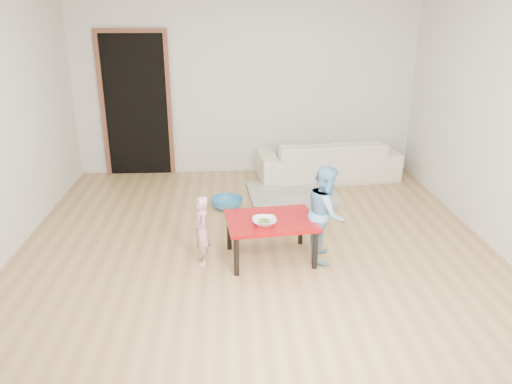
{
  "coord_description": "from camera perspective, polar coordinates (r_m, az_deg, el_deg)",
  "views": [
    {
      "loc": [
        -0.27,
        -4.87,
        2.4
      ],
      "look_at": [
        0.0,
        -0.2,
        0.65
      ],
      "focal_mm": 35.0,
      "sensor_mm": 36.0,
      "label": 1
    }
  ],
  "objects": [
    {
      "name": "floor",
      "position": [
        5.44,
        -0.12,
        -5.68
      ],
      "size": [
        5.0,
        5.0,
        0.01
      ],
      "primitive_type": "cube",
      "color": "#A07644",
      "rests_on": "ground"
    },
    {
      "name": "back_wall",
      "position": [
        7.46,
        -1.21,
        12.02
      ],
      "size": [
        5.0,
        0.02,
        2.6
      ],
      "primitive_type": "cube",
      "color": "silver",
      "rests_on": "floor"
    },
    {
      "name": "right_wall",
      "position": [
        5.71,
        26.01,
        7.33
      ],
      "size": [
        0.02,
        5.0,
        2.6
      ],
      "primitive_type": "cube",
      "color": "silver",
      "rests_on": "floor"
    },
    {
      "name": "doorway",
      "position": [
        7.6,
        -13.5,
        9.52
      ],
      "size": [
        1.02,
        0.08,
        2.11
      ],
      "primitive_type": null,
      "color": "brown",
      "rests_on": "back_wall"
    },
    {
      "name": "sofa",
      "position": [
        7.38,
        8.16,
        3.71
      ],
      "size": [
        2.08,
        0.98,
        0.59
      ],
      "primitive_type": "imported",
      "rotation": [
        0.0,
        0.0,
        3.24
      ],
      "color": "white",
      "rests_on": "floor"
    },
    {
      "name": "cushion",
      "position": [
        7.16,
        5.74,
        4.58
      ],
      "size": [
        0.53,
        0.49,
        0.12
      ],
      "primitive_type": "cube",
      "rotation": [
        0.0,
        0.0,
        0.2
      ],
      "color": "#CE6916",
      "rests_on": "sofa"
    },
    {
      "name": "red_table",
      "position": [
        5.01,
        1.68,
        -5.37
      ],
      "size": [
        0.94,
        0.75,
        0.43
      ],
      "primitive_type": null,
      "rotation": [
        0.0,
        0.0,
        0.12
      ],
      "color": "#96080B",
      "rests_on": "floor"
    },
    {
      "name": "bowl",
      "position": [
        4.79,
        0.96,
        -3.39
      ],
      "size": [
        0.23,
        0.23,
        0.06
      ],
      "primitive_type": "imported",
      "color": "white",
      "rests_on": "red_table"
    },
    {
      "name": "broccoli",
      "position": [
        4.79,
        0.96,
        -3.39
      ],
      "size": [
        0.12,
        0.12,
        0.06
      ],
      "primitive_type": null,
      "color": "#2D5919",
      "rests_on": "red_table"
    },
    {
      "name": "child_pink",
      "position": [
        4.89,
        -6.29,
        -4.43
      ],
      "size": [
        0.23,
        0.29,
        0.7
      ],
      "primitive_type": "imported",
      "rotation": [
        0.0,
        0.0,
        -1.3
      ],
      "color": "#DC647A",
      "rests_on": "floor"
    },
    {
      "name": "child_blue",
      "position": [
        4.97,
        8.0,
        -2.4
      ],
      "size": [
        0.45,
        0.53,
        0.97
      ],
      "primitive_type": "imported",
      "rotation": [
        0.0,
        0.0,
        1.37
      ],
      "color": "#5DACD9",
      "rests_on": "floor"
    },
    {
      "name": "basin",
      "position": [
        6.31,
        -3.36,
        -1.26
      ],
      "size": [
        0.41,
        0.41,
        0.13
      ],
      "primitive_type": "imported",
      "color": "teal",
      "rests_on": "floor"
    },
    {
      "name": "blanket",
      "position": [
        6.74,
        4.15,
        -0.16
      ],
      "size": [
        1.22,
        1.05,
        0.06
      ],
      "primitive_type": null,
      "rotation": [
        0.0,
        0.0,
        0.07
      ],
      "color": "#AFAA9A",
      "rests_on": "floor"
    }
  ]
}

